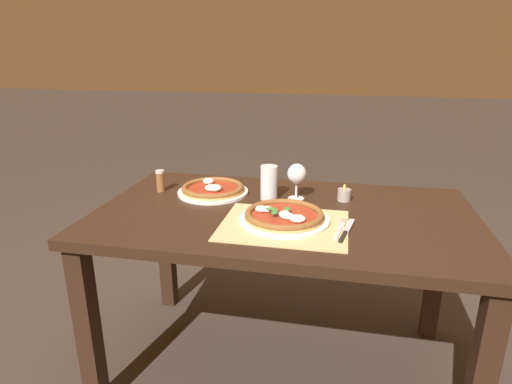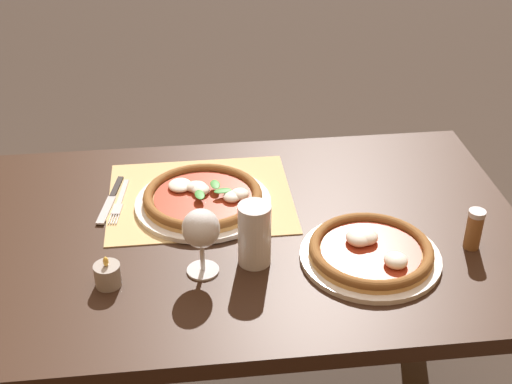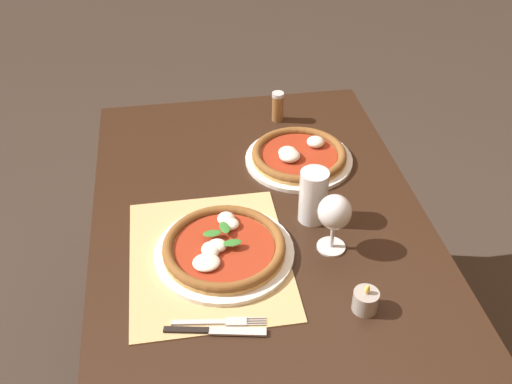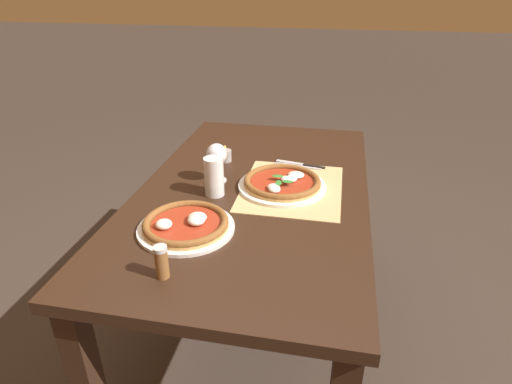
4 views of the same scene
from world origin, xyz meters
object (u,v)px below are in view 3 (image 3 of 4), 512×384
at_px(knife, 215,331).
at_px(wine_glass, 334,214).
at_px(pizza_near, 224,248).
at_px(fork, 219,322).
at_px(pizza_far, 299,156).
at_px(pepper_shaker, 278,106).
at_px(votive_candle, 365,301).
at_px(pint_glass, 313,197).

bearing_deg(knife, wine_glass, 124.93).
bearing_deg(pizza_near, wine_glass, 86.69).
bearing_deg(pizza_near, fork, -9.42).
xyz_separation_m(pizza_far, wine_glass, (0.37, 0.00, 0.09)).
bearing_deg(pizza_near, pepper_shaker, 157.77).
relative_size(pizza_far, fork, 1.55).
bearing_deg(votive_candle, pepper_shaker, -177.19).
relative_size(pizza_far, votive_candle, 4.32).
distance_m(pint_glass, pepper_shaker, 0.49).
height_order(pizza_near, pint_glass, pint_glass).
bearing_deg(fork, votive_candle, 88.44).
bearing_deg(votive_candle, wine_glass, -173.76).
distance_m(pizza_far, fork, 0.63).
bearing_deg(knife, fork, 153.57).
relative_size(fork, pepper_shaker, 2.07).
height_order(pizza_near, pepper_shaker, pepper_shaker).
xyz_separation_m(pizza_near, votive_candle, (0.21, 0.28, 0.00)).
height_order(pizza_far, wine_glass, wine_glass).
bearing_deg(pint_glass, pepper_shaker, 179.60).
height_order(pizza_far, pepper_shaker, pepper_shaker).
height_order(fork, pepper_shaker, pepper_shaker).
xyz_separation_m(fork, pepper_shaker, (-0.80, 0.28, 0.04)).
xyz_separation_m(pizza_far, pint_glass, (0.25, -0.02, 0.05)).
xyz_separation_m(wine_glass, pepper_shaker, (-0.61, -0.02, -0.06)).
bearing_deg(pint_glass, fork, -41.78).
distance_m(wine_glass, pepper_shaker, 0.61).
relative_size(pizza_near, pepper_shaker, 3.44).
xyz_separation_m(pizza_far, knife, (0.58, -0.30, -0.01)).
height_order(pizza_near, wine_glass, wine_glass).
height_order(knife, votive_candle, votive_candle).
relative_size(fork, knife, 0.93).
height_order(pint_glass, fork, pint_glass).
height_order(wine_glass, knife, wine_glass).
distance_m(pizza_near, pizza_far, 0.44).
distance_m(pizza_near, pepper_shaker, 0.64).
bearing_deg(pizza_far, pizza_near, -36.25).
bearing_deg(pizza_near, pizza_far, 143.75).
relative_size(votive_candle, pepper_shaker, 0.74).
distance_m(fork, pepper_shaker, 0.84).
bearing_deg(wine_glass, pint_glass, -169.49).
height_order(knife, pepper_shaker, pepper_shaker).
bearing_deg(knife, pizza_far, 152.36).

